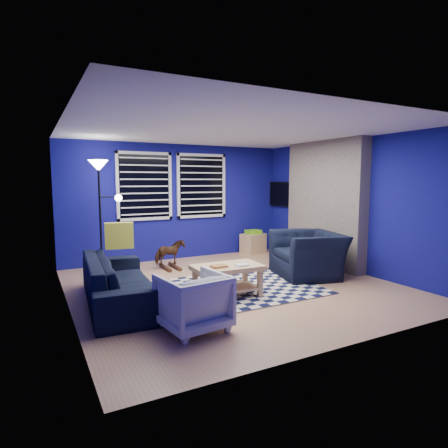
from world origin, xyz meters
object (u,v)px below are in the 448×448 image
coffee_table (227,274)px  tv (283,194)px  armchair_big (308,254)px  rocking_horse (170,253)px  armchair_bent (193,302)px  sofa (120,280)px  floor_lamp (100,181)px  cabinet (253,243)px

coffee_table → tv: bearing=41.2°
armchair_big → rocking_horse: size_ratio=2.09×
armchair_big → armchair_bent: bearing=-50.8°
sofa → floor_lamp: floor_lamp is taller
armchair_big → cabinet: size_ratio=1.92×
armchair_big → cabinet: armchair_big is taller
rocking_horse → floor_lamp: 1.87m
rocking_horse → armchair_big: bearing=-140.5°
armchair_bent → rocking_horse: bearing=-111.7°
sofa → armchair_bent: bearing=-153.4°
floor_lamp → armchair_big: bearing=-30.7°
armchair_bent → cabinet: 4.73m
sofa → cabinet: sofa is taller
coffee_table → armchair_bent: bearing=-136.4°
tv → cabinet: tv is taller
sofa → cabinet: size_ratio=3.55×
cabinet → rocking_horse: bearing=179.3°
cabinet → armchair_bent: bearing=-146.0°
armchair_bent → armchair_big: bearing=-162.2°
armchair_bent → coffee_table: bearing=-143.5°
sofa → armchair_bent: armchair_bent is taller
armchair_bent → coffee_table: size_ratio=0.72×
sofa → cabinet: 4.27m
armchair_big → floor_lamp: 3.99m
tv → rocking_horse: tv is taller
armchair_bent → floor_lamp: 3.54m
tv → armchair_big: size_ratio=0.82×
sofa → rocking_horse: (1.32, 1.66, -0.01)m
armchair_big → coffee_table: armchair_big is taller
armchair_big → coffee_table: 1.92m
cabinet → coffee_table: bearing=-143.9°
armchair_big → rocking_horse: 2.63m
rocking_horse → coffee_table: 2.12m
coffee_table → cabinet: bearing=51.6°
coffee_table → cabinet: (2.16, 2.72, -0.10)m
armchair_big → sofa: bearing=-76.2°
armchair_big → armchair_bent: armchair_big is taller
sofa → rocking_horse: sofa is taller
tv → floor_lamp: (-4.18, -0.12, 0.31)m
armchair_bent → coffee_table: 1.27m
sofa → coffee_table: 1.53m
sofa → armchair_big: size_ratio=1.85×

